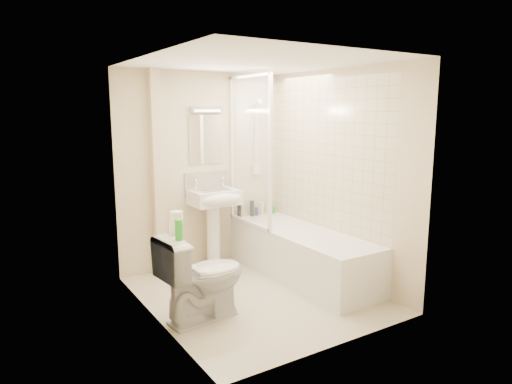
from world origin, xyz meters
TOP-DOWN VIEW (x-y plane):
  - floor at (0.00, 0.00)m, footprint 2.50×2.50m
  - wall_back at (0.00, 1.25)m, footprint 2.20×0.02m
  - wall_left at (-1.10, 0.00)m, footprint 0.02×2.50m
  - wall_right at (1.10, 0.00)m, footprint 0.02×2.50m
  - ceiling at (0.00, 0.00)m, footprint 2.20×2.50m
  - tile_back at (0.75, 1.24)m, footprint 0.70×0.01m
  - tile_right at (1.09, 0.20)m, footprint 0.01×2.10m
  - pipe_boxing at (-0.62, 1.19)m, footprint 0.12×0.12m
  - splashback at (0.04, 1.24)m, footprint 0.60×0.02m
  - mirror at (0.04, 1.24)m, footprint 0.46×0.01m
  - strip_light at (0.04, 1.22)m, footprint 0.42×0.07m
  - bathtub at (0.75, 0.20)m, footprint 0.70×2.10m
  - shower_screen at (0.40, 0.80)m, footprint 0.04×0.92m
  - shower_fixture at (0.75, 1.19)m, footprint 0.10×0.16m
  - pedestal_sink at (0.04, 1.01)m, footprint 0.58×0.51m
  - bottle_black_a at (0.46, 1.16)m, footprint 0.05×0.05m
  - bottle_black_b at (0.66, 1.16)m, footprint 0.06×0.06m
  - bottle_blue at (0.73, 1.16)m, footprint 0.05×0.05m
  - bottle_cream at (0.81, 1.16)m, footprint 0.06×0.06m
  - bottle_white_b at (0.91, 1.16)m, footprint 0.05×0.05m
  - bottle_green at (0.99, 1.16)m, footprint 0.06×0.06m
  - toilet at (-0.72, -0.20)m, footprint 0.64×0.91m
  - toilet_roll_lower at (-0.93, -0.10)m, footprint 0.12×0.12m
  - toilet_roll_upper at (-0.93, -0.13)m, footprint 0.12×0.12m
  - green_bottle at (-0.98, -0.30)m, footprint 0.07×0.07m

SIDE VIEW (x-z plane):
  - floor at x=0.00m, z-range 0.00..0.00m
  - bathtub at x=0.75m, z-range 0.01..0.56m
  - toilet at x=-0.72m, z-range 0.00..0.83m
  - bottle_green at x=0.99m, z-range 0.55..0.65m
  - bottle_blue at x=0.73m, z-range 0.55..0.66m
  - bottle_white_b at x=0.91m, z-range 0.55..0.70m
  - bottle_cream at x=0.81m, z-range 0.55..0.72m
  - bottle_black_a at x=0.46m, z-range 0.55..0.75m
  - bottle_black_b at x=0.66m, z-range 0.55..0.76m
  - pedestal_sink at x=0.04m, z-range 0.23..1.34m
  - toilet_roll_lower at x=-0.93m, z-range 0.83..0.94m
  - green_bottle at x=-0.98m, z-range 0.83..1.01m
  - toilet_roll_upper at x=-0.93m, z-range 0.94..1.05m
  - splashback at x=0.04m, z-range 0.88..1.18m
  - wall_back at x=0.00m, z-range 0.00..2.40m
  - wall_left at x=-1.10m, z-range 0.00..2.40m
  - wall_right at x=1.10m, z-range 0.00..2.40m
  - pipe_boxing at x=-0.62m, z-range 0.00..2.40m
  - tile_back at x=0.75m, z-range 0.55..2.30m
  - tile_right at x=1.09m, z-range 0.55..2.30m
  - shower_screen at x=0.40m, z-range 0.55..2.35m
  - shower_fixture at x=0.75m, z-range 1.05..2.04m
  - mirror at x=0.04m, z-range 1.28..1.88m
  - strip_light at x=0.04m, z-range 1.92..1.98m
  - ceiling at x=0.00m, z-range 2.39..2.41m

